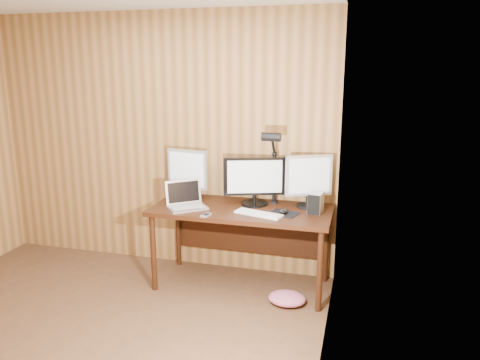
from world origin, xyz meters
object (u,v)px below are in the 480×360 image
at_px(keyboard, 259,214).
at_px(speaker, 318,201).
at_px(desk, 243,218).
at_px(mouse, 284,211).
at_px(laptop, 186,201).
at_px(hard_drive, 316,203).
at_px(desk_lamp, 273,157).
at_px(monitor_center, 255,180).
at_px(phone, 206,215).
at_px(monitor_right, 309,179).
at_px(monitor_left, 188,173).

distance_m(keyboard, speaker, 0.59).
distance_m(desk, keyboard, 0.32).
bearing_deg(mouse, laptop, -162.86).
bearing_deg(hard_drive, laptop, -164.95).
height_order(desk, desk_lamp, desk_lamp).
relative_size(speaker, desk_lamp, 0.15).
xyz_separation_m(keyboard, speaker, (0.47, 0.36, 0.04)).
distance_m(monitor_center, desk_lamp, 0.27).
bearing_deg(desk, mouse, -19.36).
xyz_separation_m(speaker, desk_lamp, (-0.41, -0.08, 0.40)).
bearing_deg(monitor_center, laptop, -176.43).
bearing_deg(phone, monitor_right, 40.75).
height_order(desk, hard_drive, hard_drive).
height_order(monitor_right, keyboard, monitor_right).
height_order(monitor_right, hard_drive, monitor_right).
xyz_separation_m(monitor_right, mouse, (-0.17, -0.25, -0.23)).
xyz_separation_m(monitor_left, keyboard, (0.76, -0.31, -0.25)).
bearing_deg(keyboard, laptop, -168.46).
relative_size(monitor_left, speaker, 4.42).
distance_m(mouse, desk_lamp, 0.49).
bearing_deg(monitor_center, keyboard, -88.81).
bearing_deg(monitor_center, monitor_left, 159.02).
xyz_separation_m(laptop, desk_lamp, (0.74, 0.23, 0.39)).
bearing_deg(mouse, hard_drive, 36.36).
bearing_deg(mouse, monitor_center, 161.35).
relative_size(monitor_left, keyboard, 1.08).
relative_size(monitor_left, desk_lamp, 0.65).
distance_m(monitor_right, laptop, 1.12).
height_order(monitor_center, monitor_right, monitor_right).
distance_m(desk, hard_drive, 0.69).
height_order(laptop, keyboard, laptop).
height_order(monitor_center, laptop, monitor_center).
bearing_deg(monitor_center, phone, -145.12).
relative_size(laptop, phone, 3.48).
bearing_deg(desk, laptop, -160.53).
xyz_separation_m(monitor_left, desk_lamp, (0.82, -0.03, 0.19)).
height_order(mouse, desk_lamp, desk_lamp).
xyz_separation_m(mouse, speaker, (0.27, 0.28, 0.03)).
relative_size(desk, monitor_right, 3.36).
relative_size(monitor_center, mouse, 4.84).
bearing_deg(phone, speaker, 39.32).
distance_m(monitor_left, phone, 0.62).
distance_m(laptop, hard_drive, 1.15).
distance_m(hard_drive, phone, 0.95).
height_order(mouse, hard_drive, hard_drive).
height_order(monitor_right, speaker, monitor_right).
bearing_deg(monitor_right, keyboard, -162.88).
bearing_deg(monitor_center, mouse, -52.48).
xyz_separation_m(monitor_left, phone, (0.34, -0.46, -0.25)).
relative_size(hard_drive, desk_lamp, 0.25).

